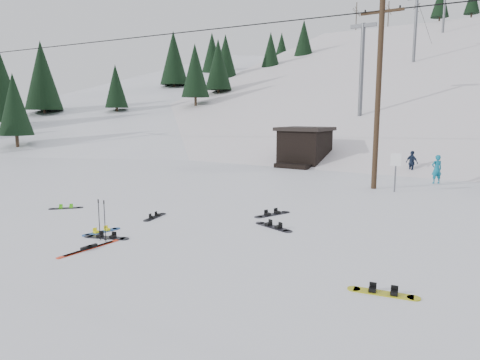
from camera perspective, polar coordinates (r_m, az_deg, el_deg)
The scene contains 22 objects.
ground at distance 11.30m, azimuth -14.13°, elevation -10.43°, with size 200.00×200.00×0.00m, color white.
ski_slope at distance 64.58m, azimuth 25.37°, elevation -6.12°, with size 60.00×75.00×45.00m, color white.
ridge_left at distance 72.02m, azimuth -5.12°, elevation -3.00°, with size 34.00×85.00×38.00m, color white.
treeline_left at distance 63.21m, azimuth -8.35°, elevation 5.37°, with size 20.00×64.00×10.00m, color black, non-canonical shape.
treeline_crest at distance 93.56m, azimuth 28.57°, elevation 5.48°, with size 50.00×6.00×10.00m, color black, non-canonical shape.
utility_pole at distance 21.99m, azimuth 17.95°, elevation 11.01°, with size 2.00×0.26×9.00m.
trail_sign at distance 21.41m, azimuth 20.05°, elevation 1.84°, with size 0.50×0.09×1.85m.
lift_hut at distance 31.01m, azimuth 8.59°, elevation 4.43°, with size 3.40×4.10×2.75m.
lift_tower_near at distance 39.24m, azimuth 15.94°, elevation 14.59°, with size 2.20×0.36×8.00m.
lift_tower_mid at distance 59.35m, azimuth 22.37°, elevation 18.53°, with size 2.20×0.36×8.00m.
lift_tower_far at distance 79.93m, azimuth 25.63°, elevation 20.38°, with size 2.20×0.36×8.00m.
hero_snowboard at distance 14.18m, azimuth -17.98°, elevation -6.55°, with size 0.40×1.27×0.09m.
hero_skis at distance 12.56m, azimuth -19.48°, elevation -8.56°, with size 0.13×1.95×0.10m.
ski_poles at distance 13.08m, azimuth -17.93°, elevation -5.08°, with size 0.34×0.09×1.23m.
board_scatter_a at distance 13.49m, azimuth -17.37°, elevation -7.28°, with size 1.37×0.68×0.10m.
board_scatter_b at distance 15.67m, azimuth -11.28°, elevation -4.83°, with size 0.51×1.31×0.09m.
board_scatter_c at distance 18.14m, azimuth -22.19°, elevation -3.46°, with size 0.95×1.02×0.09m.
board_scatter_d at distance 14.08m, azimuth 4.48°, elevation -6.21°, with size 1.55×0.70×0.11m.
board_scatter_e at distance 9.57m, azimuth 18.54°, elevation -14.06°, with size 1.43×0.49×0.10m.
board_scatter_f at distance 15.79m, azimuth 4.34°, elevation -4.56°, with size 0.75×1.53×0.11m.
skier_teal at distance 25.00m, azimuth 24.75°, elevation 1.31°, with size 0.56×0.37×1.53m, color #0E708D.
skier_navy at distance 28.00m, azimuth 21.94°, elevation 2.14°, with size 0.86×0.36×1.47m, color #17223A.
Camera 1 is at (7.94, -7.14, 3.67)m, focal length 32.00 mm.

